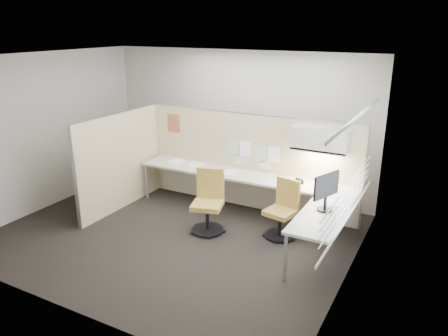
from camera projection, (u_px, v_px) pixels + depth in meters
The scene contains 26 objects.
floor at pixel (175, 234), 7.12m from camera, with size 5.50×4.50×0.01m, color black.
ceiling at pixel (169, 57), 6.23m from camera, with size 5.50×4.50×0.01m, color white.
wall_back at pixel (238, 123), 8.56m from camera, with size 5.50×0.02×2.80m, color beige.
wall_front at pixel (55, 202), 4.79m from camera, with size 5.50×0.02×2.80m, color beige.
wall_left at pixel (47, 131), 7.91m from camera, with size 0.02×4.50×2.80m, color beige.
wall_right at pixel (354, 180), 5.45m from camera, with size 0.02×4.50×2.80m, color beige.
window_pane at pixel (354, 169), 5.41m from camera, with size 0.01×2.80×1.30m, color #ADBDC9.
partition_back at pixel (249, 161), 7.93m from camera, with size 4.10×0.06×1.75m, color beige.
partition_left at pixel (121, 161), 7.93m from camera, with size 0.06×2.20×1.75m, color beige.
desk at pixel (257, 187), 7.45m from camera, with size 4.00×2.07×0.73m.
overhead_bin at pixel (320, 139), 6.95m from camera, with size 0.90×0.36×0.38m, color beige.
task_light_strip at pixel (319, 152), 7.02m from camera, with size 0.60×0.06×0.02m, color #FFEABF.
pinned_papers at pixel (252, 154), 7.82m from camera, with size 1.01×0.00×0.47m.
poster at pixel (173, 123), 8.45m from camera, with size 0.28×0.00×0.35m, color orange.
chair_left at pixel (208, 203), 7.11m from camera, with size 0.59×0.60×1.01m.
chair_right at pixel (283, 211), 6.92m from camera, with size 0.51×0.53×0.92m.
monitor at pixel (326, 190), 6.11m from camera, with size 0.22×0.50×0.55m.
phone at pixel (326, 185), 7.02m from camera, with size 0.21×0.20×0.12m.
stapler at pixel (299, 180), 7.34m from camera, with size 0.14×0.04×0.05m, color black.
tape_dispenser at pixel (301, 182), 7.23m from camera, with size 0.10×0.06×0.06m, color black.
coat_hook at pixel (84, 142), 7.18m from camera, with size 0.18×0.46×1.39m.
paper_stack_0 at pixel (176, 162), 8.33m from camera, with size 0.23×0.30×0.04m, color white.
paper_stack_1 at pixel (195, 165), 8.18m from camera, with size 0.23×0.30×0.02m, color white.
paper_stack_2 at pixel (230, 173), 7.70m from camera, with size 0.23×0.30×0.04m, color white.
paper_stack_3 at pixel (293, 184), 7.19m from camera, with size 0.23×0.30×0.02m, color white.
paper_stack_4 at pixel (334, 203), 6.44m from camera, with size 0.23×0.30×0.02m, color white.
Camera 1 is at (3.73, -5.28, 3.26)m, focal length 35.00 mm.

